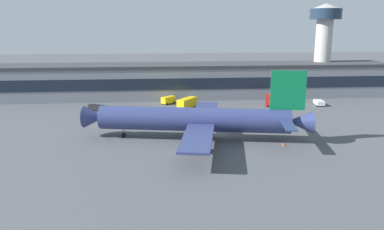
{
  "coord_description": "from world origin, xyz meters",
  "views": [
    {
      "loc": [
        -14.96,
        -88.37,
        25.92
      ],
      "look_at": [
        -6.44,
        0.05,
        5.0
      ],
      "focal_mm": 34.83,
      "sensor_mm": 36.0,
      "label": 1
    }
  ],
  "objects_px": {
    "control_tower": "(324,39)",
    "crew_van": "(168,100)",
    "airliner": "(197,120)",
    "pushback_tractor": "(319,102)",
    "traffic_cone_0": "(283,144)",
    "belt_loader": "(98,108)",
    "catering_truck": "(277,100)",
    "fuel_truck": "(187,103)"
  },
  "relations": [
    {
      "from": "belt_loader",
      "to": "crew_van",
      "type": "xyz_separation_m",
      "value": [
        22.6,
        9.46,
        0.31
      ]
    },
    {
      "from": "belt_loader",
      "to": "traffic_cone_0",
      "type": "relative_size",
      "value": 8.73
    },
    {
      "from": "airliner",
      "to": "crew_van",
      "type": "distance_m",
      "value": 43.48
    },
    {
      "from": "pushback_tractor",
      "to": "traffic_cone_0",
      "type": "xyz_separation_m",
      "value": [
        -26.85,
        -41.95,
        -0.68
      ]
    },
    {
      "from": "control_tower",
      "to": "pushback_tractor",
      "type": "xyz_separation_m",
      "value": [
        -11.36,
        -24.88,
        -20.62
      ]
    },
    {
      "from": "airliner",
      "to": "catering_truck",
      "type": "relative_size",
      "value": 7.05
    },
    {
      "from": "airliner",
      "to": "pushback_tractor",
      "type": "xyz_separation_m",
      "value": [
        45.59,
        35.28,
        -3.82
      ]
    },
    {
      "from": "catering_truck",
      "to": "crew_van",
      "type": "xyz_separation_m",
      "value": [
        -36.04,
        8.63,
        -0.83
      ]
    },
    {
      "from": "control_tower",
      "to": "crew_van",
      "type": "height_order",
      "value": "control_tower"
    },
    {
      "from": "crew_van",
      "to": "airliner",
      "type": "bearing_deg",
      "value": -82.73
    },
    {
      "from": "crew_van",
      "to": "traffic_cone_0",
      "type": "distance_m",
      "value": 55.27
    },
    {
      "from": "pushback_tractor",
      "to": "catering_truck",
      "type": "height_order",
      "value": "catering_truck"
    },
    {
      "from": "fuel_truck",
      "to": "catering_truck",
      "type": "xyz_separation_m",
      "value": [
        29.99,
        -0.71,
        0.41
      ]
    },
    {
      "from": "airliner",
      "to": "catering_truck",
      "type": "height_order",
      "value": "airliner"
    },
    {
      "from": "airliner",
      "to": "pushback_tractor",
      "type": "bearing_deg",
      "value": 37.73
    },
    {
      "from": "airliner",
      "to": "belt_loader",
      "type": "height_order",
      "value": "airliner"
    },
    {
      "from": "traffic_cone_0",
      "to": "belt_loader",
      "type": "bearing_deg",
      "value": 139.35
    },
    {
      "from": "belt_loader",
      "to": "catering_truck",
      "type": "bearing_deg",
      "value": 0.82
    },
    {
      "from": "control_tower",
      "to": "belt_loader",
      "type": "distance_m",
      "value": 91.44
    },
    {
      "from": "crew_van",
      "to": "traffic_cone_0",
      "type": "height_order",
      "value": "crew_van"
    },
    {
      "from": "pushback_tractor",
      "to": "traffic_cone_0",
      "type": "distance_m",
      "value": 49.81
    },
    {
      "from": "pushback_tractor",
      "to": "airliner",
      "type": "bearing_deg",
      "value": -142.27
    },
    {
      "from": "catering_truck",
      "to": "airliner",
      "type": "bearing_deg",
      "value": -131.63
    },
    {
      "from": "catering_truck",
      "to": "traffic_cone_0",
      "type": "relative_size",
      "value": 10.45
    },
    {
      "from": "fuel_truck",
      "to": "catering_truck",
      "type": "relative_size",
      "value": 1.1
    },
    {
      "from": "pushback_tractor",
      "to": "crew_van",
      "type": "bearing_deg",
      "value": 171.4
    },
    {
      "from": "fuel_truck",
      "to": "pushback_tractor",
      "type": "relative_size",
      "value": 1.67
    },
    {
      "from": "airliner",
      "to": "belt_loader",
      "type": "relative_size",
      "value": 8.44
    },
    {
      "from": "airliner",
      "to": "traffic_cone_0",
      "type": "xyz_separation_m",
      "value": [
        18.74,
        -6.67,
        -4.5
      ]
    },
    {
      "from": "catering_truck",
      "to": "crew_van",
      "type": "distance_m",
      "value": 37.07
    },
    {
      "from": "pushback_tractor",
      "to": "fuel_truck",
      "type": "bearing_deg",
      "value": -179.75
    },
    {
      "from": "airliner",
      "to": "fuel_truck",
      "type": "relative_size",
      "value": 6.4
    },
    {
      "from": "control_tower",
      "to": "fuel_truck",
      "type": "height_order",
      "value": "control_tower"
    },
    {
      "from": "catering_truck",
      "to": "traffic_cone_0",
      "type": "bearing_deg",
      "value": -106.06
    },
    {
      "from": "airliner",
      "to": "pushback_tractor",
      "type": "relative_size",
      "value": 10.71
    },
    {
      "from": "airliner",
      "to": "crew_van",
      "type": "bearing_deg",
      "value": 97.27
    },
    {
      "from": "catering_truck",
      "to": "pushback_tractor",
      "type": "bearing_deg",
      "value": 3.44
    },
    {
      "from": "control_tower",
      "to": "fuel_truck",
      "type": "xyz_separation_m",
      "value": [
        -56.38,
        -25.08,
        -19.79
      ]
    },
    {
      "from": "control_tower",
      "to": "traffic_cone_0",
      "type": "xyz_separation_m",
      "value": [
        -38.21,
        -66.83,
        -21.31
      ]
    },
    {
      "from": "control_tower",
      "to": "fuel_truck",
      "type": "distance_m",
      "value": 64.8
    },
    {
      "from": "pushback_tractor",
      "to": "control_tower",
      "type": "bearing_deg",
      "value": 65.46
    },
    {
      "from": "control_tower",
      "to": "catering_truck",
      "type": "xyz_separation_m",
      "value": [
        -26.4,
        -25.79,
        -19.38
      ]
    }
  ]
}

